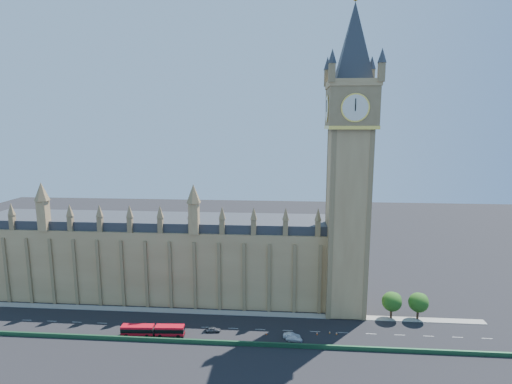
# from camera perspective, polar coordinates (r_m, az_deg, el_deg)

# --- Properties ---
(ground) EXTENTS (400.00, 400.00, 0.00)m
(ground) POSITION_cam_1_polar(r_m,az_deg,el_deg) (125.12, -5.19, -18.75)
(ground) COLOR black
(ground) RESTS_ON ground
(palace_westminster) EXTENTS (120.00, 20.00, 28.00)m
(palace_westminster) POSITION_cam_1_polar(r_m,az_deg,el_deg) (145.05, -13.69, -8.94)
(palace_westminster) COLOR #A07B4D
(palace_westminster) RESTS_ON ground
(elizabeth_tower) EXTENTS (20.59, 20.59, 105.00)m
(elizabeth_tower) POSITION_cam_1_polar(r_m,az_deg,el_deg) (123.92, 13.29, 7.14)
(elizabeth_tower) COLOR #A07B4D
(elizabeth_tower) RESTS_ON ground
(bridge_parapet) EXTENTS (160.00, 0.60, 1.20)m
(bridge_parapet) POSITION_cam_1_polar(r_m,az_deg,el_deg) (117.10, -5.98, -20.57)
(bridge_parapet) COLOR #1E4C2D
(bridge_parapet) RESTS_ON ground
(kerb_north) EXTENTS (160.00, 3.00, 0.16)m
(kerb_north) POSITION_cam_1_polar(r_m,az_deg,el_deg) (133.40, -4.48, -16.80)
(kerb_north) COLOR gray
(kerb_north) RESTS_ON ground
(tree_east_near) EXTENTS (6.00, 6.00, 8.50)m
(tree_east_near) POSITION_cam_1_polar(r_m,az_deg,el_deg) (134.24, 18.92, -14.52)
(tree_east_near) COLOR #382619
(tree_east_near) RESTS_ON ground
(tree_east_far) EXTENTS (6.00, 6.00, 8.50)m
(tree_east_far) POSITION_cam_1_polar(r_m,az_deg,el_deg) (136.43, 22.28, -14.33)
(tree_east_far) COLOR #382619
(tree_east_far) RESTS_ON ground
(red_bus) EXTENTS (17.99, 3.72, 3.04)m
(red_bus) POSITION_cam_1_polar(r_m,az_deg,el_deg) (123.58, -14.52, -18.58)
(red_bus) COLOR red
(red_bus) RESTS_ON ground
(car_grey) EXTENTS (4.34, 2.14, 1.42)m
(car_grey) POSITION_cam_1_polar(r_m,az_deg,el_deg) (122.86, -6.13, -18.96)
(car_grey) COLOR #414349
(car_grey) RESTS_ON ground
(car_silver) EXTENTS (4.93, 2.17, 1.58)m
(car_silver) POSITION_cam_1_polar(r_m,az_deg,el_deg) (119.44, 5.13, -19.80)
(car_silver) COLOR #ADB0B5
(car_silver) RESTS_ON ground
(car_white) EXTENTS (4.82, 2.43, 1.34)m
(car_white) POSITION_cam_1_polar(r_m,az_deg,el_deg) (118.49, 5.46, -20.13)
(car_white) COLOR white
(car_white) RESTS_ON ground
(cone_a) EXTENTS (0.60, 0.60, 0.80)m
(cone_a) POSITION_cam_1_polar(r_m,az_deg,el_deg) (121.14, 1.52, -19.52)
(cone_a) COLOR black
(cone_a) RESTS_ON ground
(cone_b) EXTENTS (0.49, 0.49, 0.74)m
(cone_b) POSITION_cam_1_polar(r_m,az_deg,el_deg) (122.34, 8.73, -19.34)
(cone_b) COLOR black
(cone_b) RESTS_ON ground
(cone_c) EXTENTS (0.45, 0.45, 0.63)m
(cone_c) POSITION_cam_1_polar(r_m,az_deg,el_deg) (123.54, 10.48, -19.12)
(cone_c) COLOR black
(cone_c) RESTS_ON ground
(cone_d) EXTENTS (0.57, 0.57, 0.71)m
(cone_d) POSITION_cam_1_polar(r_m,az_deg,el_deg) (123.24, 11.44, -19.20)
(cone_d) COLOR black
(cone_d) RESTS_ON ground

